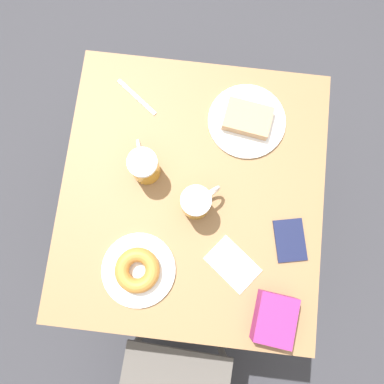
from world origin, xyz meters
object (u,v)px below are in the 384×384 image
(plate_with_donut, at_px, (138,270))
(plate_with_cake, at_px, (247,120))
(passport_near_edge, at_px, (290,240))
(fork, at_px, (137,97))
(napkin_folded, at_px, (233,264))
(blue_pouch, at_px, (274,319))
(beer_mug_left, at_px, (144,166))
(beer_mug_center, at_px, (197,203))

(plate_with_donut, bearing_deg, plate_with_cake, -118.99)
(plate_with_cake, xyz_separation_m, passport_near_edge, (-0.16, 0.36, -0.01))
(plate_with_cake, distance_m, fork, 0.36)
(plate_with_donut, distance_m, passport_near_edge, 0.46)
(napkin_folded, bearing_deg, fork, -53.90)
(napkin_folded, xyz_separation_m, blue_pouch, (-0.13, 0.14, 0.03))
(plate_with_donut, height_order, blue_pouch, blue_pouch)
(plate_with_cake, bearing_deg, napkin_folded, 89.93)
(napkin_folded, relative_size, blue_pouch, 1.19)
(beer_mug_left, bearing_deg, beer_mug_center, 151.28)
(fork, bearing_deg, blue_pouch, 127.79)
(beer_mug_left, xyz_separation_m, fork, (0.06, -0.24, -0.06))
(beer_mug_left, bearing_deg, napkin_folded, 139.06)
(plate_with_donut, distance_m, napkin_folded, 0.28)
(napkin_folded, bearing_deg, plate_with_cake, -90.07)
(beer_mug_center, relative_size, passport_near_edge, 0.84)
(plate_with_cake, distance_m, beer_mug_left, 0.35)
(plate_with_cake, distance_m, plate_with_donut, 0.57)
(beer_mug_left, bearing_deg, fork, -74.71)
(beer_mug_center, height_order, napkin_folded, beer_mug_center)
(plate_with_cake, xyz_separation_m, beer_mug_center, (0.13, 0.29, 0.04))
(passport_near_edge, bearing_deg, fork, -37.46)
(beer_mug_center, xyz_separation_m, blue_pouch, (-0.25, 0.30, -0.03))
(plate_with_cake, relative_size, napkin_folded, 1.38)
(plate_with_cake, relative_size, plate_with_donut, 1.13)
(fork, bearing_deg, napkin_folded, 126.10)
(blue_pouch, bearing_deg, beer_mug_center, -49.57)
(passport_near_edge, relative_size, blue_pouch, 0.95)
(plate_with_donut, height_order, fork, plate_with_donut)
(beer_mug_left, xyz_separation_m, beer_mug_center, (-0.17, 0.09, 0.00))
(plate_with_cake, bearing_deg, blue_pouch, 102.29)
(plate_with_cake, distance_m, passport_near_edge, 0.39)
(plate_with_cake, bearing_deg, beer_mug_left, 33.55)
(napkin_folded, distance_m, blue_pouch, 0.19)
(plate_with_donut, xyz_separation_m, beer_mug_center, (-0.15, -0.21, 0.04))
(plate_with_cake, bearing_deg, beer_mug_center, 65.92)
(fork, xyz_separation_m, blue_pouch, (-0.48, 0.63, 0.03))
(beer_mug_left, distance_m, fork, 0.25)
(plate_with_donut, height_order, napkin_folded, plate_with_donut)
(plate_with_donut, relative_size, beer_mug_center, 1.82)
(plate_with_donut, relative_size, passport_near_edge, 1.54)
(fork, distance_m, blue_pouch, 0.79)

